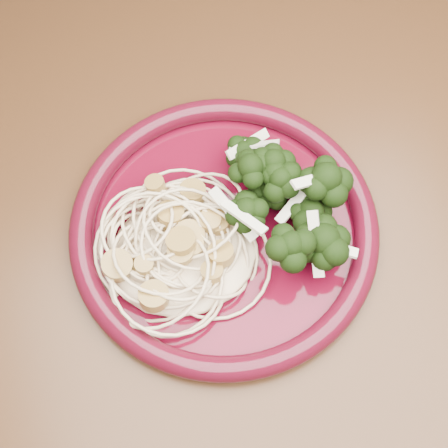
% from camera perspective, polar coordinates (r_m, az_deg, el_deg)
% --- Properties ---
extents(dining_table, '(1.20, 0.80, 0.75)m').
position_cam_1_polar(dining_table, '(0.75, -0.54, -2.29)').
color(dining_table, '#472814').
rests_on(dining_table, ground).
extents(dinner_plate, '(0.39, 0.39, 0.03)m').
position_cam_1_polar(dinner_plate, '(0.64, 0.00, -0.33)').
color(dinner_plate, '#4A0616').
rests_on(dinner_plate, dining_table).
extents(spaghetti_pile, '(0.18, 0.17, 0.03)m').
position_cam_1_polar(spaghetti_pile, '(0.61, -3.77, -2.30)').
color(spaghetti_pile, beige).
rests_on(spaghetti_pile, dinner_plate).
extents(scallop_cluster, '(0.17, 0.17, 0.05)m').
position_cam_1_polar(scallop_cluster, '(0.58, -4.01, -0.69)').
color(scallop_cluster, '#A88847').
rests_on(scallop_cluster, spaghetti_pile).
extents(broccoli_pile, '(0.15, 0.20, 0.06)m').
position_cam_1_polar(broccoli_pile, '(0.63, 4.48, 3.59)').
color(broccoli_pile, black).
rests_on(broccoli_pile, dinner_plate).
extents(onion_garnish, '(0.10, 0.13, 0.05)m').
position_cam_1_polar(onion_garnish, '(0.60, 4.73, 5.27)').
color(onion_garnish, silver).
rests_on(onion_garnish, broccoli_pile).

